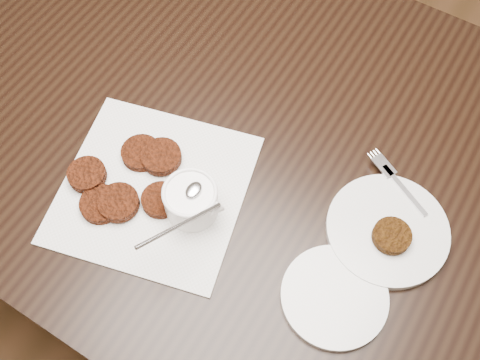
# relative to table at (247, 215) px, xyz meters

# --- Properties ---
(floor) EXTENTS (4.00, 4.00, 0.00)m
(floor) POSITION_rel_table_xyz_m (-0.03, -0.11, -0.38)
(floor) COLOR brown
(floor) RESTS_ON ground
(table) EXTENTS (1.51, 0.97, 0.75)m
(table) POSITION_rel_table_xyz_m (0.00, 0.00, 0.00)
(table) COLOR black
(table) RESTS_ON floor
(napkin) EXTENTS (0.39, 0.39, 0.00)m
(napkin) POSITION_rel_table_xyz_m (-0.08, -0.19, 0.38)
(napkin) COLOR white
(napkin) RESTS_ON table
(sauce_ramekin) EXTENTS (0.16, 0.16, 0.13)m
(sauce_ramekin) POSITION_rel_table_xyz_m (-0.00, -0.19, 0.44)
(sauce_ramekin) COLOR white
(sauce_ramekin) RESTS_ON napkin
(patty_cluster) EXTENTS (0.31, 0.31, 0.02)m
(patty_cluster) POSITION_rel_table_xyz_m (-0.13, -0.22, 0.39)
(patty_cluster) COLOR #5B200C
(patty_cluster) RESTS_ON napkin
(plate_with_patty) EXTENTS (0.28, 0.28, 0.03)m
(plate_with_patty) POSITION_rel_table_xyz_m (0.31, -0.05, 0.39)
(plate_with_patty) COLOR silver
(plate_with_patty) RESTS_ON table
(plate_empty) EXTENTS (0.19, 0.19, 0.01)m
(plate_empty) POSITION_rel_table_xyz_m (0.28, -0.20, 0.38)
(plate_empty) COLOR silver
(plate_empty) RESTS_ON table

